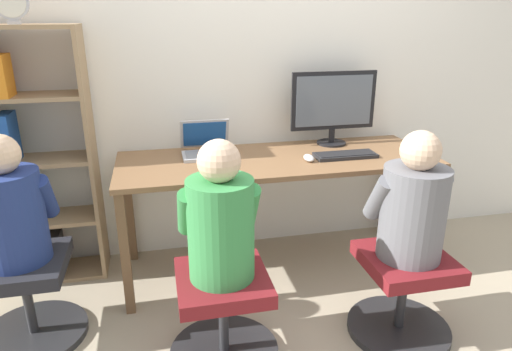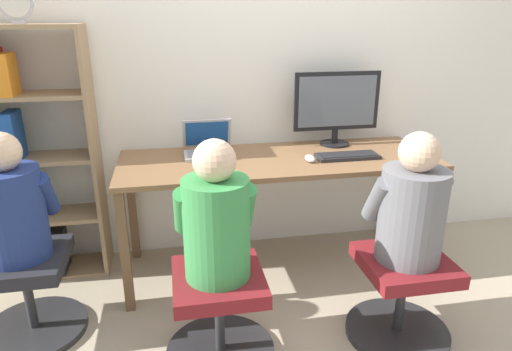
{
  "view_description": "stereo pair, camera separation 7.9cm",
  "coord_description": "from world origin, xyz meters",
  "px_view_note": "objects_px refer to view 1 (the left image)",
  "views": [
    {
      "loc": [
        -0.71,
        -2.23,
        1.6
      ],
      "look_at": [
        -0.18,
        0.12,
        0.73
      ],
      "focal_mm": 32.0,
      "sensor_mm": 36.0,
      "label": 1
    },
    {
      "loc": [
        -0.63,
        -2.25,
        1.6
      ],
      "look_at": [
        -0.18,
        0.12,
        0.73
      ],
      "focal_mm": 32.0,
      "sensor_mm": 36.0,
      "label": 2
    }
  ],
  "objects_px": {
    "laptop": "(207,148)",
    "office_chair_left": "(403,292)",
    "person_at_monitor": "(413,205)",
    "person_at_laptop": "(220,220)",
    "desk_clock": "(11,3)",
    "office_chair_side": "(27,297)",
    "bookshelf": "(7,173)",
    "keyboard": "(345,155)",
    "person_near_shelf": "(10,209)",
    "desktop_monitor": "(333,106)",
    "office_chair_right": "(223,314)"
  },
  "relations": [
    {
      "from": "laptop",
      "to": "person_near_shelf",
      "type": "relative_size",
      "value": 0.48
    },
    {
      "from": "desk_clock",
      "to": "person_near_shelf",
      "type": "height_order",
      "value": "desk_clock"
    },
    {
      "from": "keyboard",
      "to": "laptop",
      "type": "bearing_deg",
      "value": 164.33
    },
    {
      "from": "person_near_shelf",
      "to": "office_chair_right",
      "type": "bearing_deg",
      "value": -20.64
    },
    {
      "from": "bookshelf",
      "to": "person_near_shelf",
      "type": "xyz_separation_m",
      "value": [
        0.17,
        -0.6,
        0.01
      ]
    },
    {
      "from": "desk_clock",
      "to": "office_chair_side",
      "type": "height_order",
      "value": "desk_clock"
    },
    {
      "from": "keyboard",
      "to": "person_near_shelf",
      "type": "xyz_separation_m",
      "value": [
        -1.82,
        -0.33,
        -0.04
      ]
    },
    {
      "from": "office_chair_right",
      "to": "person_at_monitor",
      "type": "bearing_deg",
      "value": -1.06
    },
    {
      "from": "person_at_laptop",
      "to": "desk_clock",
      "type": "distance_m",
      "value": 1.57
    },
    {
      "from": "keyboard",
      "to": "person_at_monitor",
      "type": "distance_m",
      "value": 0.7
    },
    {
      "from": "office_chair_left",
      "to": "office_chair_side",
      "type": "distance_m",
      "value": 1.91
    },
    {
      "from": "laptop",
      "to": "bookshelf",
      "type": "distance_m",
      "value": 1.17
    },
    {
      "from": "office_chair_left",
      "to": "person_at_laptop",
      "type": "height_order",
      "value": "person_at_laptop"
    },
    {
      "from": "desktop_monitor",
      "to": "person_near_shelf",
      "type": "height_order",
      "value": "desktop_monitor"
    },
    {
      "from": "office_chair_side",
      "to": "bookshelf",
      "type": "bearing_deg",
      "value": 105.68
    },
    {
      "from": "office_chair_left",
      "to": "bookshelf",
      "type": "xyz_separation_m",
      "value": [
        -2.04,
        0.98,
        0.47
      ]
    },
    {
      "from": "office_chair_left",
      "to": "desk_clock",
      "type": "relative_size",
      "value": 2.7
    },
    {
      "from": "desktop_monitor",
      "to": "bookshelf",
      "type": "distance_m",
      "value": 2.04
    },
    {
      "from": "laptop",
      "to": "keyboard",
      "type": "distance_m",
      "value": 0.86
    },
    {
      "from": "office_chair_side",
      "to": "person_near_shelf",
      "type": "xyz_separation_m",
      "value": [
        0.0,
        0.0,
        0.49
      ]
    },
    {
      "from": "office_chair_left",
      "to": "person_at_laptop",
      "type": "relative_size",
      "value": 0.82
    },
    {
      "from": "laptop",
      "to": "person_near_shelf",
      "type": "bearing_deg",
      "value": -150.67
    },
    {
      "from": "laptop",
      "to": "office_chair_side",
      "type": "bearing_deg",
      "value": -150.47
    },
    {
      "from": "person_at_monitor",
      "to": "desk_clock",
      "type": "bearing_deg",
      "value": 153.83
    },
    {
      "from": "bookshelf",
      "to": "office_chair_side",
      "type": "bearing_deg",
      "value": -74.32
    },
    {
      "from": "desktop_monitor",
      "to": "person_at_laptop",
      "type": "xyz_separation_m",
      "value": [
        -0.9,
        -0.98,
        -0.28
      ]
    },
    {
      "from": "person_at_laptop",
      "to": "office_chair_side",
      "type": "relative_size",
      "value": 1.22
    },
    {
      "from": "keyboard",
      "to": "bookshelf",
      "type": "height_order",
      "value": "bookshelf"
    },
    {
      "from": "office_chair_right",
      "to": "person_at_laptop",
      "type": "xyz_separation_m",
      "value": [
        0.0,
        0.0,
        0.5
      ]
    },
    {
      "from": "laptop",
      "to": "person_at_laptop",
      "type": "height_order",
      "value": "person_at_laptop"
    },
    {
      "from": "office_chair_left",
      "to": "bookshelf",
      "type": "bearing_deg",
      "value": 154.48
    },
    {
      "from": "desktop_monitor",
      "to": "bookshelf",
      "type": "xyz_separation_m",
      "value": [
        -2.02,
        -0.03,
        -0.3
      ]
    },
    {
      "from": "office_chair_left",
      "to": "office_chair_right",
      "type": "distance_m",
      "value": 0.93
    },
    {
      "from": "person_at_monitor",
      "to": "desk_clock",
      "type": "relative_size",
      "value": 3.24
    },
    {
      "from": "person_at_monitor",
      "to": "office_chair_left",
      "type": "bearing_deg",
      "value": -90.0
    },
    {
      "from": "bookshelf",
      "to": "office_chair_side",
      "type": "distance_m",
      "value": 0.78
    },
    {
      "from": "keyboard",
      "to": "desk_clock",
      "type": "relative_size",
      "value": 1.94
    },
    {
      "from": "office_chair_right",
      "to": "desk_clock",
      "type": "bearing_deg",
      "value": 136.01
    },
    {
      "from": "office_chair_left",
      "to": "person_near_shelf",
      "type": "xyz_separation_m",
      "value": [
        -1.88,
        0.38,
        0.49
      ]
    },
    {
      "from": "laptop",
      "to": "keyboard",
      "type": "relative_size",
      "value": 0.81
    },
    {
      "from": "person_at_laptop",
      "to": "person_near_shelf",
      "type": "bearing_deg",
      "value": 159.61
    },
    {
      "from": "person_at_laptop",
      "to": "office_chair_side",
      "type": "distance_m",
      "value": 1.12
    },
    {
      "from": "office_chair_left",
      "to": "bookshelf",
      "type": "distance_m",
      "value": 2.31
    },
    {
      "from": "office_chair_right",
      "to": "office_chair_side",
      "type": "height_order",
      "value": "same"
    },
    {
      "from": "laptop",
      "to": "office_chair_right",
      "type": "distance_m",
      "value": 1.08
    },
    {
      "from": "desk_clock",
      "to": "laptop",
      "type": "bearing_deg",
      "value": 1.31
    },
    {
      "from": "person_at_monitor",
      "to": "person_at_laptop",
      "type": "relative_size",
      "value": 0.99
    },
    {
      "from": "laptop",
      "to": "office_chair_right",
      "type": "xyz_separation_m",
      "value": [
        -0.05,
        -0.92,
        -0.56
      ]
    },
    {
      "from": "person_at_laptop",
      "to": "laptop",
      "type": "bearing_deg",
      "value": 86.87
    },
    {
      "from": "laptop",
      "to": "office_chair_left",
      "type": "height_order",
      "value": "laptop"
    }
  ]
}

